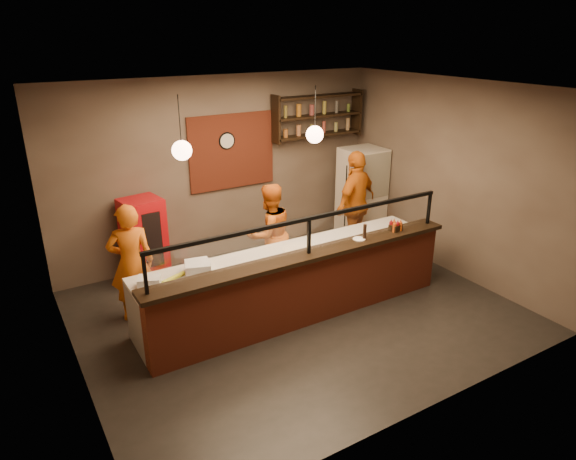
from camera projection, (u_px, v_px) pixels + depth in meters
floor at (297, 311)px, 7.58m from camera, size 6.00×6.00×0.00m
ceiling at (298, 89)px, 6.41m from camera, size 6.00×6.00×0.00m
wall_back at (222, 169)px, 8.99m from camera, size 6.00×0.00×6.00m
wall_left at (63, 256)px, 5.55m from camera, size 0.00×5.00×5.00m
wall_right at (452, 178)px, 8.44m from camera, size 0.00×5.00×5.00m
wall_front at (433, 281)px, 5.00m from camera, size 6.00×0.00×6.00m
brick_patch at (232, 151)px, 8.95m from camera, size 1.60×0.04×1.30m
service_counter at (308, 290)px, 7.16m from camera, size 4.60×0.25×1.00m
counter_ledge at (309, 255)px, 6.97m from camera, size 4.70×0.37×0.06m
worktop_cabinet at (290, 281)px, 7.59m from camera, size 4.60×0.75×0.85m
worktop at (290, 253)px, 7.42m from camera, size 4.60×0.75×0.05m
sneeze_guard at (309, 232)px, 6.84m from camera, size 4.50×0.05×0.52m
wall_shelving at (318, 116)px, 9.46m from camera, size 1.84×0.28×0.85m
wall_clock at (227, 141)px, 8.82m from camera, size 0.30×0.04×0.30m
pendant_left at (182, 150)px, 6.08m from camera, size 0.24×0.24×0.77m
pendant_right at (315, 134)px, 7.00m from camera, size 0.24×0.24×0.77m
cook_left at (131, 263)px, 7.13m from camera, size 0.70×0.54×1.72m
cook_mid at (270, 234)px, 8.20m from camera, size 0.87×0.71×1.66m
cook_right at (356, 203)px, 9.23m from camera, size 1.22×0.84×1.93m
fridge at (361, 195)px, 9.93m from camera, size 0.77×0.72×1.80m
red_cooler at (144, 241)px, 8.28m from camera, size 0.68×0.64×1.41m
pizza_dough at (297, 248)px, 7.49m from camera, size 0.51×0.51×0.01m
prep_tub_a at (198, 269)px, 6.68m from camera, size 0.39×0.35×0.16m
prep_tub_b at (198, 266)px, 6.76m from camera, size 0.35×0.30×0.15m
prep_tub_c at (149, 282)px, 6.36m from camera, size 0.33×0.31×0.14m
rolling_pin at (173, 278)px, 6.55m from camera, size 0.34×0.19×0.06m
condiment_caddy at (395, 228)px, 7.71m from camera, size 0.20×0.17×0.10m
pepper_mill at (365, 232)px, 7.38m from camera, size 0.05×0.05×0.23m
small_plate at (359, 239)px, 7.40m from camera, size 0.23×0.23×0.01m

